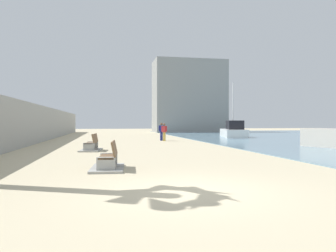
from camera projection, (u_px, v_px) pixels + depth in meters
The scene contains 8 objects.
ground_plane at pixel (131, 143), 25.30m from camera, with size 120.00×120.00×0.00m, color #C6B793.
seawall at pixel (29, 124), 23.87m from camera, with size 0.80×64.00×3.04m, color #9E9E99.
bench_near at pixel (108, 163), 11.16m from camera, with size 1.25×2.18×0.98m.
bench_far at pixel (91, 147), 18.54m from camera, with size 1.33×2.21×0.98m.
person_walking at pixel (161, 130), 28.88m from camera, with size 0.52×0.23×1.61m.
person_standing at pixel (164, 131), 28.16m from camera, with size 0.46×0.33×1.56m.
boat_outer at pixel (234, 131), 35.45m from camera, with size 3.70×6.88×6.05m.
harbor_building at pixel (189, 97), 54.99m from camera, with size 12.00×6.00×12.10m, color gray.
Camera 1 is at (-1.87, -7.38, 1.62)m, focal length 34.48 mm.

